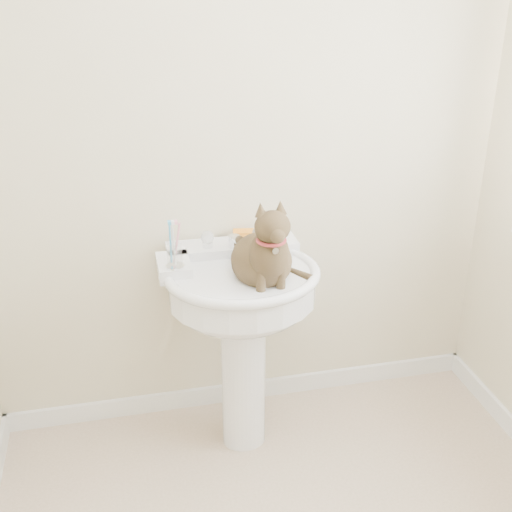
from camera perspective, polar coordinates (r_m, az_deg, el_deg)
wall_back at (r=2.61m, az=-1.12°, el=10.05°), size 2.20×0.00×2.50m
baseboard_back at (r=3.13m, az=-0.90°, el=-11.84°), size 2.20×0.02×0.09m
pedestal_sink at (r=2.55m, az=-1.28°, el=-4.34°), size 0.62×0.61×0.86m
faucet at (r=2.58m, az=-1.95°, el=1.67°), size 0.28×0.12×0.14m
soap_bar at (r=2.69m, az=-1.08°, el=1.96°), size 0.10×0.07×0.03m
toothbrush_cup at (r=2.43m, az=-7.26°, el=0.06°), size 0.07×0.07×0.19m
cat at (r=2.38m, az=0.74°, el=0.00°), size 0.25×0.32×0.46m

